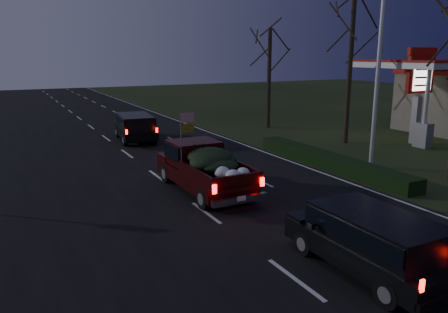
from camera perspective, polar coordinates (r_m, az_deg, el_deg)
name	(u,v)px	position (r m, az deg, el deg)	size (l,w,h in m)	color
ground	(206,213)	(14.77, -2.37, -7.40)	(120.00, 120.00, 0.00)	black
road_asphalt	(206,213)	(14.76, -2.37, -7.36)	(14.00, 120.00, 0.02)	black
hedge_row	(329,160)	(21.22, 13.51, -0.50)	(1.00, 10.00, 0.60)	black
light_pole	(380,48)	(21.11, 19.70, 13.24)	(0.50, 0.90, 9.16)	silver
gas_price_pylon	(420,80)	(28.01, 24.20, 9.15)	(2.00, 0.41, 5.57)	gray
gas_canopy	(429,68)	(30.18, 25.23, 10.38)	(7.10, 6.10, 4.88)	silver
bare_tree_mid	(352,33)	(26.80, 16.41, 15.16)	(3.60, 3.60, 8.50)	black
bare_tree_far	(270,54)	(31.68, 5.98, 13.20)	(3.60, 3.60, 7.00)	black
pickup_truck	(204,165)	(16.82, -2.66, -1.13)	(2.06, 5.28, 2.76)	black
lead_suv	(135,125)	(27.25, -11.53, 4.07)	(2.37, 4.75, 1.32)	black
rear_suv	(373,237)	(11.16, 18.84, -9.92)	(2.02, 4.36, 1.25)	black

